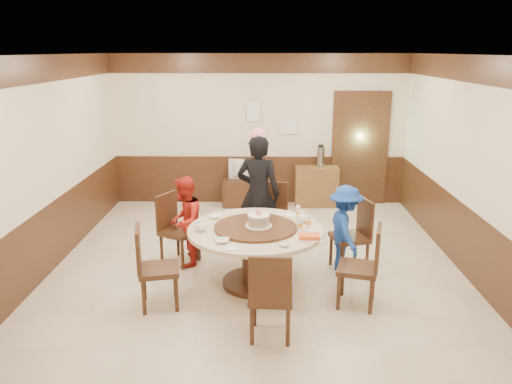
{
  "coord_description": "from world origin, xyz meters",
  "views": [
    {
      "loc": [
        0.1,
        -6.33,
        2.86
      ],
      "look_at": [
        -0.0,
        -0.18,
        1.1
      ],
      "focal_mm": 35.0,
      "sensor_mm": 36.0,
      "label": 1
    }
  ],
  "objects_px": {
    "shrimp_platter": "(309,238)",
    "television": "(246,170)",
    "person_standing": "(258,194)",
    "person_red": "(185,222)",
    "side_cabinet": "(316,186)",
    "tv_stand": "(246,193)",
    "person_blue": "(345,230)",
    "banquet_table": "(255,245)",
    "birthday_cake": "(258,220)",
    "thermos": "(321,157)"
  },
  "relations": [
    {
      "from": "shrimp_platter",
      "to": "television",
      "type": "xyz_separation_m",
      "value": [
        -0.87,
        3.7,
        -0.08
      ]
    },
    {
      "from": "person_standing",
      "to": "person_red",
      "type": "distance_m",
      "value": 1.15
    },
    {
      "from": "side_cabinet",
      "to": "tv_stand",
      "type": "bearing_deg",
      "value": -178.71
    },
    {
      "from": "tv_stand",
      "to": "person_blue",
      "type": "bearing_deg",
      "value": -64.52
    },
    {
      "from": "banquet_table",
      "to": "person_standing",
      "type": "height_order",
      "value": "person_standing"
    },
    {
      "from": "person_blue",
      "to": "tv_stand",
      "type": "relative_size",
      "value": 1.4
    },
    {
      "from": "shrimp_platter",
      "to": "side_cabinet",
      "type": "bearing_deg",
      "value": 82.91
    },
    {
      "from": "banquet_table",
      "to": "tv_stand",
      "type": "height_order",
      "value": "banquet_table"
    },
    {
      "from": "birthday_cake",
      "to": "television",
      "type": "distance_m",
      "value": 3.34
    },
    {
      "from": "banquet_table",
      "to": "birthday_cake",
      "type": "xyz_separation_m",
      "value": [
        0.04,
        0.0,
        0.32
      ]
    },
    {
      "from": "banquet_table",
      "to": "person_standing",
      "type": "relative_size",
      "value": 0.97
    },
    {
      "from": "birthday_cake",
      "to": "person_red",
      "type": "bearing_deg",
      "value": 149.33
    },
    {
      "from": "shrimp_platter",
      "to": "tv_stand",
      "type": "relative_size",
      "value": 0.35
    },
    {
      "from": "tv_stand",
      "to": "birthday_cake",
      "type": "bearing_deg",
      "value": -85.19
    },
    {
      "from": "side_cabinet",
      "to": "person_blue",
      "type": "bearing_deg",
      "value": -88.64
    },
    {
      "from": "birthday_cake",
      "to": "thermos",
      "type": "height_order",
      "value": "thermos"
    },
    {
      "from": "person_blue",
      "to": "shrimp_platter",
      "type": "height_order",
      "value": "person_blue"
    },
    {
      "from": "shrimp_platter",
      "to": "side_cabinet",
      "type": "xyz_separation_m",
      "value": [
        0.46,
        3.73,
        -0.4
      ]
    },
    {
      "from": "tv_stand",
      "to": "television",
      "type": "relative_size",
      "value": 1.27
    },
    {
      "from": "person_red",
      "to": "tv_stand",
      "type": "height_order",
      "value": "person_red"
    },
    {
      "from": "shrimp_platter",
      "to": "side_cabinet",
      "type": "distance_m",
      "value": 3.78
    },
    {
      "from": "birthday_cake",
      "to": "shrimp_platter",
      "type": "xyz_separation_m",
      "value": [
        0.59,
        -0.38,
        -0.08
      ]
    },
    {
      "from": "person_red",
      "to": "birthday_cake",
      "type": "relative_size",
      "value": 3.76
    },
    {
      "from": "person_blue",
      "to": "person_standing",
      "type": "bearing_deg",
      "value": 48.6
    },
    {
      "from": "side_cabinet",
      "to": "thermos",
      "type": "distance_m",
      "value": 0.57
    },
    {
      "from": "birthday_cake",
      "to": "television",
      "type": "bearing_deg",
      "value": 94.81
    },
    {
      "from": "person_standing",
      "to": "television",
      "type": "distance_m",
      "value": 2.23
    },
    {
      "from": "banquet_table",
      "to": "thermos",
      "type": "xyz_separation_m",
      "value": [
        1.15,
        3.36,
        0.41
      ]
    },
    {
      "from": "birthday_cake",
      "to": "side_cabinet",
      "type": "bearing_deg",
      "value": 72.56
    },
    {
      "from": "birthday_cake",
      "to": "tv_stand",
      "type": "distance_m",
      "value": 3.39
    },
    {
      "from": "banquet_table",
      "to": "shrimp_platter",
      "type": "relative_size",
      "value": 5.56
    },
    {
      "from": "person_standing",
      "to": "tv_stand",
      "type": "distance_m",
      "value": 2.3
    },
    {
      "from": "television",
      "to": "thermos",
      "type": "distance_m",
      "value": 1.42
    },
    {
      "from": "banquet_table",
      "to": "television",
      "type": "bearing_deg",
      "value": 94.17
    },
    {
      "from": "person_red",
      "to": "side_cabinet",
      "type": "relative_size",
      "value": 1.56
    },
    {
      "from": "person_blue",
      "to": "television",
      "type": "bearing_deg",
      "value": 17.23
    },
    {
      "from": "tv_stand",
      "to": "banquet_table",
      "type": "bearing_deg",
      "value": -85.83
    },
    {
      "from": "person_standing",
      "to": "shrimp_platter",
      "type": "distance_m",
      "value": 1.62
    },
    {
      "from": "banquet_table",
      "to": "person_blue",
      "type": "height_order",
      "value": "person_blue"
    },
    {
      "from": "birthday_cake",
      "to": "thermos",
      "type": "relative_size",
      "value": 0.87
    },
    {
      "from": "person_red",
      "to": "person_blue",
      "type": "height_order",
      "value": "person_red"
    },
    {
      "from": "shrimp_platter",
      "to": "television",
      "type": "relative_size",
      "value": 0.45
    },
    {
      "from": "shrimp_platter",
      "to": "person_standing",
      "type": "bearing_deg",
      "value": 112.02
    },
    {
      "from": "shrimp_platter",
      "to": "tv_stand",
      "type": "bearing_deg",
      "value": 103.22
    },
    {
      "from": "person_standing",
      "to": "thermos",
      "type": "distance_m",
      "value": 2.51
    },
    {
      "from": "person_red",
      "to": "television",
      "type": "distance_m",
      "value": 2.83
    },
    {
      "from": "television",
      "to": "side_cabinet",
      "type": "distance_m",
      "value": 1.37
    },
    {
      "from": "shrimp_platter",
      "to": "television",
      "type": "bearing_deg",
      "value": 103.22
    },
    {
      "from": "side_cabinet",
      "to": "person_standing",
      "type": "bearing_deg",
      "value": -115.62
    },
    {
      "from": "person_standing",
      "to": "person_blue",
      "type": "height_order",
      "value": "person_standing"
    }
  ]
}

